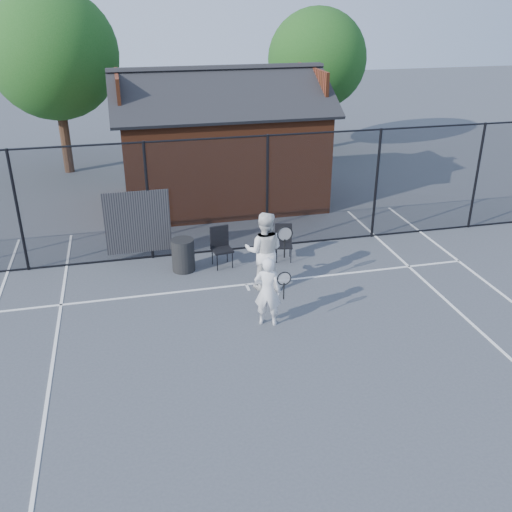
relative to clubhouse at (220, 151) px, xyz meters
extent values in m
plane|color=#43484D|center=(-0.50, -9.00, -1.61)|extent=(80.00, 80.00, 0.00)
cube|color=white|center=(-0.50, -6.00, -1.60)|extent=(11.00, 0.06, 0.01)
cube|color=white|center=(-4.61, -11.00, -1.60)|extent=(0.06, 18.00, 0.01)
cube|color=white|center=(-0.50, -6.15, -1.60)|extent=(0.06, 0.30, 0.01)
cylinder|color=black|center=(-5.50, -4.00, -0.11)|extent=(0.07, 0.07, 3.00)
cylinder|color=black|center=(-2.50, -4.00, -0.11)|extent=(0.07, 0.07, 3.00)
cylinder|color=black|center=(0.50, -4.00, -0.11)|extent=(0.07, 0.07, 3.00)
cylinder|color=black|center=(3.50, -4.00, -0.11)|extent=(0.07, 0.07, 3.00)
cylinder|color=black|center=(6.50, -4.00, -0.11)|extent=(0.07, 0.07, 3.00)
cylinder|color=black|center=(-0.50, -4.00, 1.36)|extent=(22.00, 0.04, 0.04)
cylinder|color=black|center=(-0.50, -4.00, -1.58)|extent=(22.00, 0.04, 0.04)
cube|color=black|center=(-0.50, -4.00, -0.11)|extent=(22.00, 3.00, 0.01)
cube|color=black|center=(-2.80, -4.02, -0.61)|extent=(1.60, 0.04, 1.60)
cube|color=#622D17|center=(0.00, 0.00, -0.11)|extent=(6.00, 4.00, 3.00)
cube|color=black|center=(0.00, -1.00, 1.92)|extent=(6.50, 2.36, 1.32)
cube|color=black|center=(0.00, 1.00, 1.92)|extent=(6.50, 2.36, 1.32)
cube|color=#622D17|center=(-2.95, 0.00, 1.92)|extent=(0.10, 2.80, 1.06)
cube|color=#622D17|center=(2.95, 0.00, 1.92)|extent=(0.10, 2.80, 1.06)
cylinder|color=#362215|center=(-5.00, 4.50, -0.35)|extent=(0.36, 0.36, 2.52)
sphere|color=#1A4E16|center=(-5.00, 4.50, 2.59)|extent=(4.48, 4.48, 4.48)
cylinder|color=#362215|center=(5.00, 5.50, -0.49)|extent=(0.36, 0.36, 2.23)
sphere|color=#1A4E16|center=(5.00, 5.50, 2.11)|extent=(3.97, 3.97, 3.97)
imported|color=white|center=(-0.45, -7.76, -0.87)|extent=(0.63, 0.53, 1.48)
torus|color=black|center=(-0.20, -8.05, -0.46)|extent=(0.29, 0.02, 0.29)
cylinder|color=black|center=(-0.20, -8.05, -0.74)|extent=(0.03, 0.03, 0.36)
imported|color=white|center=(-0.13, -6.21, -0.70)|extent=(1.06, 0.93, 1.82)
torus|color=black|center=(0.23, -6.57, -0.17)|extent=(0.36, 0.03, 0.36)
cylinder|color=black|center=(0.23, -6.57, -0.51)|extent=(0.03, 0.03, 0.44)
cube|color=black|center=(0.70, -4.90, -1.16)|extent=(0.51, 0.53, 0.89)
cube|color=black|center=(-0.86, -4.90, -1.12)|extent=(0.53, 0.55, 0.97)
cylinder|color=black|center=(-1.81, -4.90, -1.21)|extent=(0.59, 0.59, 0.80)
camera|label=1|loc=(-2.99, -17.42, 4.54)|focal=40.00mm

